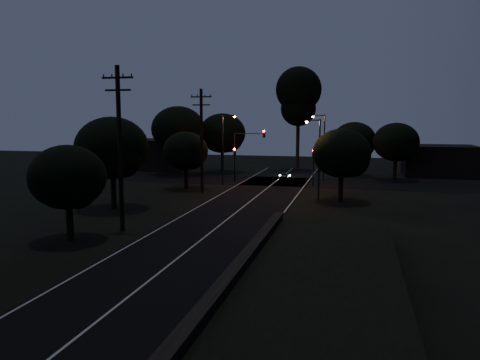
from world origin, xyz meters
The scene contains 23 objects.
ground centered at (0.00, 0.00, 0.00)m, with size 160.00×160.00×0.00m, color black.
road_surface centered at (0.00, 31.12, 0.01)m, with size 60.00×70.00×0.03m.
retaining_wall centered at (7.74, 3.00, 0.62)m, with size 6.93×26.00×1.60m.
utility_pole_mid centered at (-6.00, 15.00, 5.74)m, with size 2.20×0.30×11.00m.
utility_pole_far centered at (-6.00, 32.00, 5.48)m, with size 2.20×0.30×10.50m.
tree_left_b centered at (-7.83, 11.91, 3.87)m, with size 4.70×4.70×5.97m.
tree_left_c centered at (-10.28, 21.88, 4.99)m, with size 6.11×6.11×7.72m.
tree_left_d centered at (-8.33, 33.90, 3.99)m, with size 4.85×4.85×6.16m.
tree_far_nw centered at (-8.77, 49.87, 5.34)m, with size 6.51×6.51×8.25m.
tree_far_w centered at (-13.75, 45.85, 5.96)m, with size 7.20×7.20×9.18m.
tree_far_ne centered at (9.20, 49.89, 4.59)m, with size 5.61×5.61×7.09m.
tree_far_e centered at (14.20, 46.89, 4.55)m, with size 5.54×5.54×7.03m.
tree_right_a centered at (8.19, 29.89, 4.31)m, with size 5.23×5.23×6.65m.
tall_pine centered at (1.00, 55.00, 10.76)m, with size 6.56×6.56×14.92m.
building_left centered at (-20.00, 52.00, 2.20)m, with size 10.00×8.00×4.40m, color black.
building_right centered at (20.00, 53.00, 2.00)m, with size 9.00×7.00×4.00m, color black.
signal_left centered at (-4.60, 39.99, 2.84)m, with size 0.28×0.35×4.10m.
signal_right centered at (4.60, 39.99, 2.84)m, with size 0.28×0.35×4.10m.
signal_mast centered at (-2.91, 39.99, 4.34)m, with size 3.70×0.35×6.25m.
streetlight_a centered at (-5.31, 38.00, 4.64)m, with size 1.66×0.26×8.00m.
streetlight_b centered at (5.31, 44.00, 4.64)m, with size 1.66×0.26×8.00m.
streetlight_c centered at (5.83, 30.00, 4.35)m, with size 1.46×0.26×7.50m.
car centered at (0.91, 42.72, 0.51)m, with size 1.21×3.00×1.02m, color black.
Camera 1 is at (9.21, -13.20, 7.59)m, focal length 35.00 mm.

